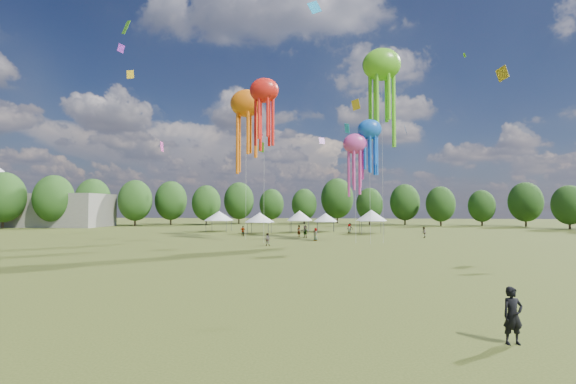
{
  "coord_description": "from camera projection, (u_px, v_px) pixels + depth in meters",
  "views": [
    {
      "loc": [
        1.56,
        -17.13,
        4.72
      ],
      "look_at": [
        -1.58,
        15.0,
        6.0
      ],
      "focal_mm": 24.23,
      "sensor_mm": 36.0,
      "label": 1
    }
  ],
  "objects": [
    {
      "name": "hangar",
      "position": [
        27.0,
        210.0,
        95.75
      ],
      "size": [
        40.0,
        12.0,
        8.0
      ],
      "primitive_type": "cube",
      "color": "gray",
      "rests_on": "ground"
    },
    {
      "name": "ground",
      "position": [
        291.0,
        315.0,
        17.0
      ],
      "size": [
        300.0,
        300.0,
        0.0
      ],
      "primitive_type": "plane",
      "color": "#384416",
      "rests_on": "ground"
    },
    {
      "name": "small_kites",
      "position": [
        326.0,
        41.0,
        60.15
      ],
      "size": [
        70.54,
        65.09,
        43.96
      ],
      "color": "red",
      "rests_on": "ground"
    },
    {
      "name": "spectators_far",
      "position": [
        328.0,
        231.0,
        63.53
      ],
      "size": [
        29.59,
        18.43,
        1.91
      ],
      "color": "gray",
      "rests_on": "ground"
    },
    {
      "name": "festival_tents",
      "position": [
        292.0,
        216.0,
        72.5
      ],
      "size": [
        34.5,
        11.51,
        4.3
      ],
      "color": "#47474C",
      "rests_on": "ground"
    },
    {
      "name": "show_kites",
      "position": [
        314.0,
        110.0,
        54.17
      ],
      "size": [
        24.57,
        9.28,
        26.2
      ],
      "color": "red",
      "rests_on": "ground"
    },
    {
      "name": "observer_main",
      "position": [
        513.0,
        316.0,
        13.42
      ],
      "size": [
        0.79,
        0.59,
        1.96
      ],
      "primitive_type": "imported",
      "rotation": [
        0.0,
        0.0,
        0.18
      ],
      "color": "black",
      "rests_on": "ground"
    },
    {
      "name": "treeline",
      "position": [
        299.0,
        199.0,
        79.8
      ],
      "size": [
        201.57,
        95.24,
        13.43
      ],
      "color": "#38281C",
      "rests_on": "ground"
    },
    {
      "name": "spectator_near",
      "position": [
        267.0,
        240.0,
        47.48
      ],
      "size": [
        0.77,
        0.6,
        1.57
      ],
      "primitive_type": "imported",
      "rotation": [
        0.0,
        0.0,
        3.15
      ],
      "color": "gray",
      "rests_on": "ground"
    }
  ]
}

